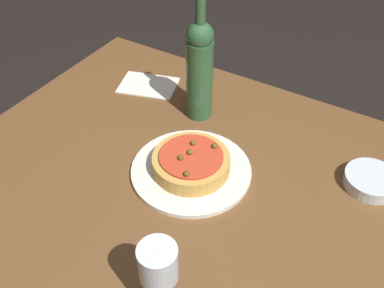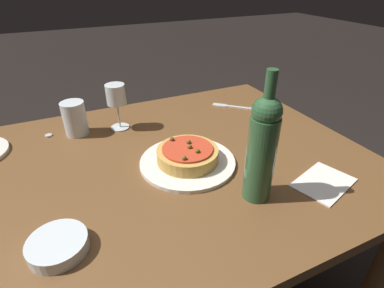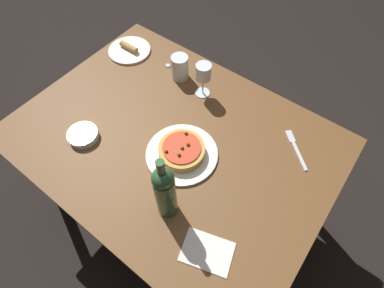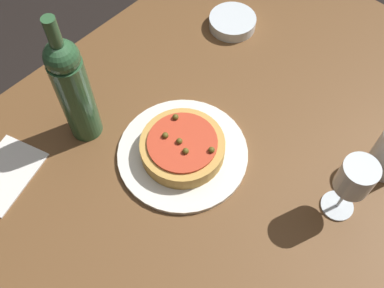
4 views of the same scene
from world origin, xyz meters
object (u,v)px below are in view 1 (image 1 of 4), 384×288
(dinner_plate, at_px, (191,171))
(wine_bottle, at_px, (200,68))
(dining_table, at_px, (211,218))
(wine_glass, at_px, (158,266))
(side_bowl, at_px, (371,181))
(pizza, at_px, (191,162))

(dinner_plate, distance_m, wine_bottle, 0.28)
(dining_table, distance_m, wine_glass, 0.35)
(wine_glass, bearing_deg, dinner_plate, 112.12)
(dinner_plate, distance_m, side_bowl, 0.43)
(pizza, bearing_deg, side_bowl, 25.38)
(dinner_plate, height_order, side_bowl, side_bowl)
(dining_table, height_order, wine_bottle, wine_bottle)
(pizza, height_order, side_bowl, pizza)
(dinner_plate, relative_size, pizza, 1.56)
(pizza, bearing_deg, wine_glass, -67.89)
(pizza, bearing_deg, wine_bottle, 115.73)
(pizza, relative_size, wine_bottle, 0.55)
(wine_glass, distance_m, side_bowl, 0.58)
(pizza, height_order, wine_bottle, wine_bottle)
(side_bowl, bearing_deg, wine_glass, -116.51)
(pizza, height_order, wine_glass, wine_glass)
(dining_table, relative_size, wine_bottle, 3.90)
(dining_table, xyz_separation_m, dinner_plate, (-0.08, 0.04, 0.08))
(dinner_plate, xyz_separation_m, wine_glass, (0.13, -0.33, 0.12))
(wine_glass, bearing_deg, side_bowl, 63.49)
(dining_table, bearing_deg, dinner_plate, 152.89)
(dining_table, height_order, pizza, pizza)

